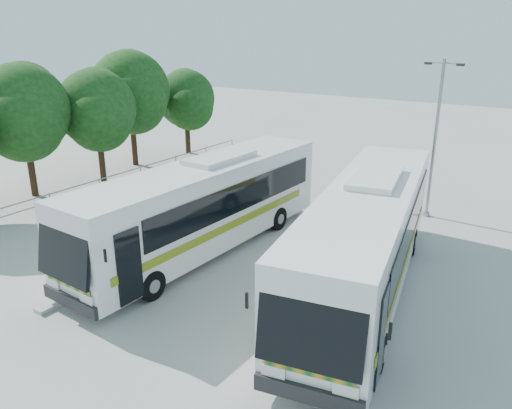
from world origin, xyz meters
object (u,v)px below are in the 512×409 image
Objects in this scene: coach_main at (204,205)px; tree_far_e at (187,99)px; tree_far_c at (97,109)px; tree_far_d at (131,91)px; lamppost at (436,133)px; tree_far_b at (23,110)px; coach_adjacent at (366,237)px.

tree_far_e is at bearing 135.01° from coach_main.
tree_far_c is 0.51× the size of coach_main.
tree_far_d is 14.99m from coach_main.
lamppost reaches higher than coach_main.
tree_far_b is at bearing -144.73° from lamppost.
tree_far_d is 18.73m from lamppost.
tree_far_d is 20.59m from coach_adjacent.
tree_far_b is 0.52× the size of coach_adjacent.
tree_far_d is (-0.30, 7.60, 0.25)m from tree_far_b.
coach_main is 6.59m from coach_adjacent.
tree_far_c is 0.89× the size of lamppost.
lamppost reaches higher than tree_far_b.
coach_main is at bearing -2.20° from tree_far_b.
lamppost reaches higher than tree_far_e.
lamppost is at bearing 80.49° from coach_adjacent.
coach_adjacent is at bearing 5.34° from coach_main.
tree_far_e is 0.82× the size of lamppost.
tree_far_e is 17.23m from coach_main.
tree_far_b is at bearing -91.83° from tree_far_e.
tree_far_c is at bearing 77.09° from tree_far_b.
tree_far_d is 0.57× the size of coach_main.
tree_far_e is at bearing 179.13° from lamppost.
coach_adjacent is (6.58, 0.36, 0.05)m from coach_main.
coach_main is at bearing -21.42° from tree_far_c.
tree_far_d is at bearing 107.83° from tree_far_c.
coach_adjacent is (18.20, -12.20, -1.91)m from tree_far_e.
tree_far_b is 12.13m from tree_far_e.
lamppost is (18.40, 8.44, -0.56)m from tree_far_b.
tree_far_d reaches higher than lamppost.
tree_far_d reaches higher than tree_far_c.
tree_far_c is 1.10× the size of tree_far_e.
tree_far_e is (-0.51, 8.20, -0.37)m from tree_far_c.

